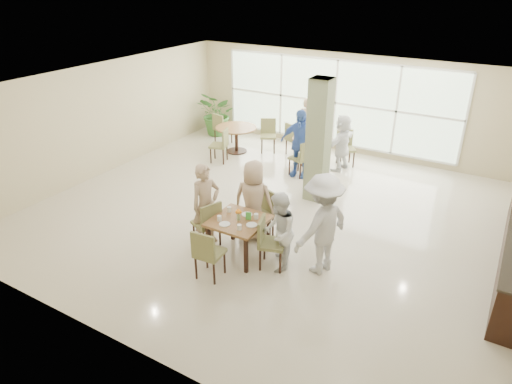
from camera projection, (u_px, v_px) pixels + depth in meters
The scene contains 19 objects.
ground at pixel (276, 214), 9.98m from camera, with size 10.00×10.00×0.00m, color beige.
room_shell at pixel (277, 141), 9.24m from camera, with size 10.00×10.00×10.00m.
window_bank at pixel (335, 103), 13.06m from camera, with size 7.00×0.04×7.00m.
column at pixel (319, 141), 10.12m from camera, with size 0.45×0.45×2.80m, color #6F7450.
main_table at pixel (239, 224), 8.29m from camera, with size 0.96×0.96×0.75m.
round_table_left at pixel (236, 132), 13.21m from camera, with size 1.19×1.19×0.75m.
round_table_right at pixel (312, 145), 12.30m from camera, with size 1.09×1.09×0.75m.
chairs_main_table at pixel (237, 233), 8.38m from camera, with size 2.01×2.15×0.95m.
chairs_table_left at pixel (237, 136), 13.24m from camera, with size 2.11×1.97×0.95m.
chairs_table_right at pixel (314, 148), 12.35m from camera, with size 2.14×1.83×0.95m.
tabletop_clutter at pixel (239, 217), 8.20m from camera, with size 0.76×0.71×0.21m.
potted_plant at pixel (218, 114), 14.53m from camera, with size 1.25×1.25×1.39m, color #34692A.
teen_left at pixel (206, 205), 8.63m from camera, with size 0.60×0.39×1.63m, color tan.
teen_far at pixel (254, 200), 8.82m from camera, with size 0.79×0.43×1.62m, color tan.
teen_right at pixel (279, 232), 7.90m from camera, with size 0.71×0.55×1.46m, color white.
teen_standing at pixel (322, 224), 7.76m from camera, with size 1.19×0.68×1.84m, color #B5B5B8.
adult_a at pixel (300, 143), 11.51m from camera, with size 1.03×0.59×1.76m, color #3D61B7.
adult_b at pixel (342, 143), 11.95m from camera, with size 1.39×0.60×1.50m, color white.
adult_standing at pixel (307, 125), 13.16m from camera, with size 0.58×0.38×1.60m, color tan.
Camera 1 is at (4.07, -7.77, 4.81)m, focal length 32.00 mm.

